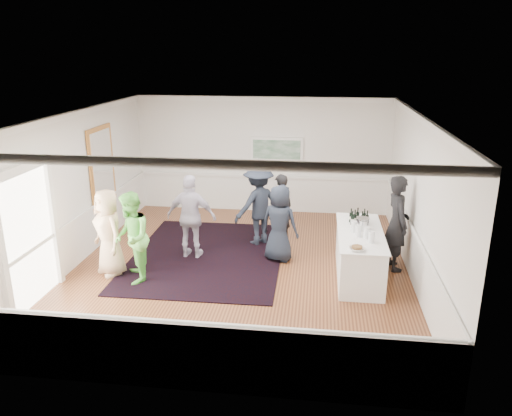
# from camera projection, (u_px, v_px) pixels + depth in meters

# --- Properties ---
(floor) EXTENTS (8.00, 8.00, 0.00)m
(floor) POSITION_uv_depth(u_px,v_px,m) (240.00, 268.00, 10.51)
(floor) COLOR brown
(floor) RESTS_ON ground
(ceiling) EXTENTS (7.00, 8.00, 0.02)m
(ceiling) POSITION_uv_depth(u_px,v_px,m) (239.00, 115.00, 9.54)
(ceiling) COLOR white
(ceiling) RESTS_ON wall_back
(wall_left) EXTENTS (0.02, 8.00, 3.20)m
(wall_left) POSITION_uv_depth(u_px,v_px,m) (75.00, 189.00, 10.45)
(wall_left) COLOR white
(wall_left) RESTS_ON floor
(wall_right) EXTENTS (0.02, 8.00, 3.20)m
(wall_right) POSITION_uv_depth(u_px,v_px,m) (419.00, 202.00, 9.60)
(wall_right) COLOR white
(wall_right) RESTS_ON floor
(wall_back) EXTENTS (7.00, 0.02, 3.20)m
(wall_back) POSITION_uv_depth(u_px,v_px,m) (262.00, 155.00, 13.80)
(wall_back) COLOR white
(wall_back) RESTS_ON floor
(wall_front) EXTENTS (7.00, 0.02, 3.20)m
(wall_front) POSITION_uv_depth(u_px,v_px,m) (189.00, 284.00, 6.24)
(wall_front) COLOR white
(wall_front) RESTS_ON floor
(wainscoting) EXTENTS (7.00, 8.00, 1.00)m
(wainscoting) POSITION_uv_depth(u_px,v_px,m) (240.00, 246.00, 10.36)
(wainscoting) COLOR white
(wainscoting) RESTS_ON floor
(mirror) EXTENTS (0.05, 1.25, 1.85)m
(mirror) POSITION_uv_depth(u_px,v_px,m) (102.00, 166.00, 11.61)
(mirror) COLOR #C7803A
(mirror) RESTS_ON wall_left
(doorway) EXTENTS (0.10, 1.78, 2.56)m
(doorway) POSITION_uv_depth(u_px,v_px,m) (28.00, 228.00, 8.70)
(doorway) COLOR white
(doorway) RESTS_ON wall_left
(landscape_painting) EXTENTS (1.44, 0.06, 0.66)m
(landscape_painting) POSITION_uv_depth(u_px,v_px,m) (277.00, 149.00, 13.65)
(landscape_painting) COLOR white
(landscape_painting) RESTS_ON wall_back
(area_rug) EXTENTS (3.32, 4.33, 0.02)m
(area_rug) POSITION_uv_depth(u_px,v_px,m) (208.00, 255.00, 11.13)
(area_rug) COLOR black
(area_rug) RESTS_ON floor
(serving_table) EXTENTS (0.89, 2.35, 0.95)m
(serving_table) POSITION_uv_depth(u_px,v_px,m) (359.00, 254.00, 10.01)
(serving_table) COLOR white
(serving_table) RESTS_ON floor
(bartender) EXTENTS (0.61, 0.81, 2.00)m
(bartender) POSITION_uv_depth(u_px,v_px,m) (397.00, 223.00, 10.23)
(bartender) COLOR black
(bartender) RESTS_ON floor
(guest_tan) EXTENTS (1.03, 1.01, 1.79)m
(guest_tan) POSITION_uv_depth(u_px,v_px,m) (109.00, 232.00, 10.00)
(guest_tan) COLOR tan
(guest_tan) RESTS_ON floor
(guest_green) EXTENTS (0.96, 1.07, 1.82)m
(guest_green) POSITION_uv_depth(u_px,v_px,m) (131.00, 238.00, 9.67)
(guest_green) COLOR #6BCF53
(guest_green) RESTS_ON floor
(guest_lilac) EXTENTS (1.12, 0.53, 1.86)m
(guest_lilac) POSITION_uv_depth(u_px,v_px,m) (191.00, 217.00, 10.81)
(guest_lilac) COLOR #B6AEC3
(guest_lilac) RESTS_ON floor
(guest_dark_a) EXTENTS (1.39, 1.36, 1.92)m
(guest_dark_a) POSITION_uv_depth(u_px,v_px,m) (258.00, 205.00, 11.58)
(guest_dark_a) COLOR black
(guest_dark_a) RESTS_ON floor
(guest_dark_b) EXTENTS (0.69, 0.58, 1.62)m
(guest_dark_b) POSITION_uv_depth(u_px,v_px,m) (280.00, 207.00, 11.89)
(guest_dark_b) COLOR black
(guest_dark_b) RESTS_ON floor
(guest_navy) EXTENTS (0.96, 0.79, 1.68)m
(guest_navy) POSITION_uv_depth(u_px,v_px,m) (280.00, 223.00, 10.68)
(guest_navy) COLOR black
(guest_navy) RESTS_ON floor
(wine_bottles) EXTENTS (0.39, 0.31, 0.31)m
(wine_bottles) POSITION_uv_depth(u_px,v_px,m) (359.00, 216.00, 10.30)
(wine_bottles) COLOR black
(wine_bottles) RESTS_ON serving_table
(juice_pitchers) EXTENTS (0.41, 0.65, 0.24)m
(juice_pitchers) POSITION_uv_depth(u_px,v_px,m) (362.00, 231.00, 9.55)
(juice_pitchers) COLOR #5AAA3C
(juice_pitchers) RESTS_ON serving_table
(ice_bucket) EXTENTS (0.26, 0.26, 0.25)m
(ice_bucket) POSITION_uv_depth(u_px,v_px,m) (363.00, 224.00, 9.95)
(ice_bucket) COLOR silver
(ice_bucket) RESTS_ON serving_table
(nut_bowl) EXTENTS (0.29, 0.29, 0.08)m
(nut_bowl) POSITION_uv_depth(u_px,v_px,m) (357.00, 248.00, 8.96)
(nut_bowl) COLOR white
(nut_bowl) RESTS_ON serving_table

